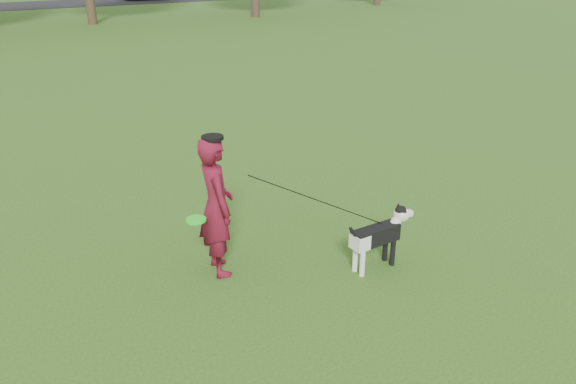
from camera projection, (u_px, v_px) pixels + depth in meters
ground at (330, 259)px, 7.08m from camera, size 120.00×120.00×0.00m
man at (216, 207)px, 6.51m from camera, size 0.50×0.67×1.70m
dog at (380, 232)px, 6.74m from camera, size 1.00×0.20×0.76m
man_held_items at (320, 201)px, 6.66m from camera, size 2.27×1.09×1.20m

